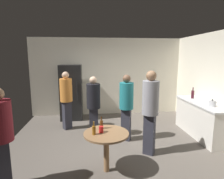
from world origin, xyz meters
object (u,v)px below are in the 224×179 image
at_px(kettle, 212,103).
at_px(plastic_cup_red, 101,129).
at_px(person_in_black_shirt, 94,103).
at_px(beer_bottle_brown, 101,124).
at_px(person_in_gray_shirt, 150,106).
at_px(refrigerator, 71,92).
at_px(beer_bottle_amber, 94,130).
at_px(foreground_table, 106,138).
at_px(person_in_orange_shirt, 66,96).
at_px(wine_bottle_on_counter, 193,94).
at_px(person_in_maroon_shirt, 1,132).
at_px(person_in_teal_shirt, 126,103).

height_order(kettle, plastic_cup_red, kettle).
bearing_deg(person_in_black_shirt, beer_bottle_brown, 7.41).
bearing_deg(person_in_black_shirt, person_in_gray_shirt, 51.55).
relative_size(refrigerator, beer_bottle_amber, 7.83).
bearing_deg(foreground_table, person_in_orange_shirt, 113.58).
xyz_separation_m(beer_bottle_amber, plastic_cup_red, (0.13, 0.08, -0.03)).
bearing_deg(plastic_cup_red, beer_bottle_brown, 85.08).
xyz_separation_m(beer_bottle_amber, person_in_gray_shirt, (1.17, 0.58, 0.23)).
height_order(wine_bottle_on_counter, foreground_table, wine_bottle_on_counter).
relative_size(person_in_black_shirt, person_in_orange_shirt, 0.96).
height_order(person_in_gray_shirt, person_in_maroon_shirt, person_in_gray_shirt).
bearing_deg(person_in_gray_shirt, person_in_maroon_shirt, -37.57).
xyz_separation_m(beer_bottle_brown, person_in_maroon_shirt, (-1.54, -0.48, 0.12)).
distance_m(person_in_orange_shirt, person_in_teal_shirt, 1.80).
bearing_deg(beer_bottle_amber, person_in_orange_shirt, 108.21).
xyz_separation_m(person_in_black_shirt, person_in_teal_shirt, (0.79, -0.25, 0.04)).
relative_size(beer_bottle_amber, beer_bottle_brown, 1.00).
bearing_deg(person_in_teal_shirt, person_in_maroon_shirt, -29.55).
xyz_separation_m(foreground_table, beer_bottle_amber, (-0.22, -0.05, 0.19)).
relative_size(wine_bottle_on_counter, person_in_maroon_shirt, 0.19).
xyz_separation_m(kettle, beer_bottle_amber, (-2.79, -0.94, -0.15)).
distance_m(kettle, beer_bottle_brown, 2.74).
height_order(person_in_black_shirt, person_in_orange_shirt, person_in_orange_shirt).
bearing_deg(refrigerator, plastic_cup_red, -75.17).
bearing_deg(beer_bottle_amber, person_in_maroon_shirt, -171.23).
bearing_deg(person_in_gray_shirt, person_in_black_shirt, -95.17).
bearing_deg(person_in_maroon_shirt, kettle, -10.03).
distance_m(person_in_gray_shirt, person_in_black_shirt, 1.52).
bearing_deg(plastic_cup_red, kettle, 17.98).
bearing_deg(person_in_maroon_shirt, person_in_orange_shirt, 49.42).
bearing_deg(person_in_teal_shirt, person_in_gray_shirt, 52.30).
bearing_deg(person_in_teal_shirt, refrigerator, -115.40).
bearing_deg(person_in_gray_shirt, person_in_teal_shirt, -118.33).
height_order(beer_bottle_amber, person_in_orange_shirt, person_in_orange_shirt).
bearing_deg(kettle, refrigerator, 147.39).
height_order(wine_bottle_on_counter, person_in_maroon_shirt, person_in_maroon_shirt).
bearing_deg(beer_bottle_amber, person_in_black_shirt, 89.34).
bearing_deg(beer_bottle_amber, foreground_table, 14.06).
distance_m(person_in_maroon_shirt, person_in_orange_shirt, 2.54).
xyz_separation_m(person_in_maroon_shirt, person_in_orange_shirt, (0.66, 2.45, 0.03)).
relative_size(plastic_cup_red, person_in_gray_shirt, 0.06).
distance_m(refrigerator, wine_bottle_on_counter, 3.73).
relative_size(foreground_table, beer_bottle_brown, 3.48).
xyz_separation_m(kettle, person_in_teal_shirt, (-1.98, 0.36, -0.02)).
bearing_deg(beer_bottle_brown, beer_bottle_amber, -118.81).
relative_size(foreground_table, person_in_black_shirt, 0.51).
height_order(plastic_cup_red, person_in_black_shirt, person_in_black_shirt).
height_order(person_in_black_shirt, person_in_maroon_shirt, person_in_maroon_shirt).
bearing_deg(person_in_black_shirt, kettle, 79.33).
xyz_separation_m(wine_bottle_on_counter, person_in_teal_shirt, (-1.99, -0.52, -0.06)).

